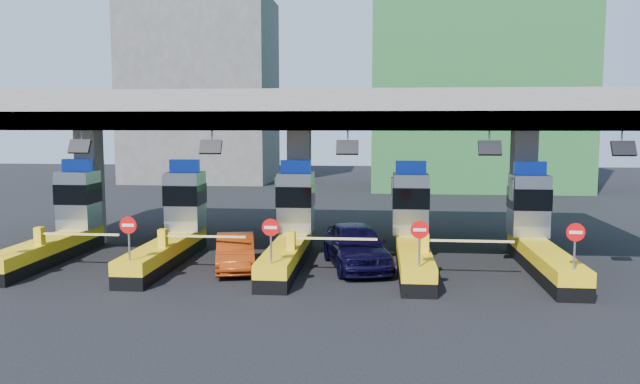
{
  "coord_description": "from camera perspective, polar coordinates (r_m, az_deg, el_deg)",
  "views": [
    {
      "loc": [
        3.63,
        -25.22,
        5.76
      ],
      "look_at": [
        1.24,
        0.0,
        2.96
      ],
      "focal_mm": 35.0,
      "sensor_mm": 36.0,
      "label": 1
    }
  ],
  "objects": [
    {
      "name": "ground",
      "position": [
        26.12,
        -2.73,
        -6.45
      ],
      "size": [
        120.0,
        120.0,
        0.0
      ],
      "primitive_type": "plane",
      "color": "black",
      "rests_on": "ground"
    },
    {
      "name": "bg_building_scaffold",
      "position": [
        58.42,
        14.04,
        14.22
      ],
      "size": [
        18.0,
        12.0,
        28.0
      ],
      "primitive_type": "cube",
      "color": "#1E5926",
      "rests_on": "ground"
    },
    {
      "name": "toll_lane_far_right",
      "position": [
        26.64,
        19.21,
        -3.48
      ],
      "size": [
        4.43,
        8.0,
        4.16
      ],
      "color": "black",
      "rests_on": "ground"
    },
    {
      "name": "toll_lane_left",
      "position": [
        27.27,
        -13.12,
        -3.07
      ],
      "size": [
        4.43,
        8.0,
        4.16
      ],
      "color": "black",
      "rests_on": "ground"
    },
    {
      "name": "toll_lane_far_left",
      "position": [
        29.24,
        -22.47,
        -2.77
      ],
      "size": [
        4.43,
        8.0,
        4.16
      ],
      "color": "black",
      "rests_on": "ground"
    },
    {
      "name": "toll_canopy",
      "position": [
        28.33,
        -1.96,
        7.04
      ],
      "size": [
        28.0,
        12.09,
        7.0
      ],
      "color": "slate",
      "rests_on": "ground"
    },
    {
      "name": "red_car",
      "position": [
        24.99,
        -7.75,
        -5.47
      ],
      "size": [
        2.37,
        4.39,
        1.37
      ],
      "primitive_type": "imported",
      "rotation": [
        0.0,
        0.0,
        0.23
      ],
      "color": "#8F2F0B",
      "rests_on": "ground"
    },
    {
      "name": "bg_building_concrete",
      "position": [
        63.79,
        -10.77,
        9.09
      ],
      "size": [
        14.0,
        10.0,
        18.0
      ],
      "primitive_type": "cube",
      "color": "#4C4C49",
      "rests_on": "ground"
    },
    {
      "name": "toll_lane_right",
      "position": [
        25.91,
        8.39,
        -3.47
      ],
      "size": [
        4.43,
        8.0,
        4.16
      ],
      "color": "black",
      "rests_on": "ground"
    },
    {
      "name": "toll_lane_center",
      "position": [
        26.12,
        -2.65,
        -3.32
      ],
      "size": [
        4.43,
        8.0,
        4.16
      ],
      "color": "black",
      "rests_on": "ground"
    },
    {
      "name": "van",
      "position": [
        25.03,
        3.33,
        -4.91
      ],
      "size": [
        3.33,
        5.64,
        1.8
      ],
      "primitive_type": "imported",
      "rotation": [
        0.0,
        0.0,
        0.24
      ],
      "color": "black",
      "rests_on": "ground"
    }
  ]
}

